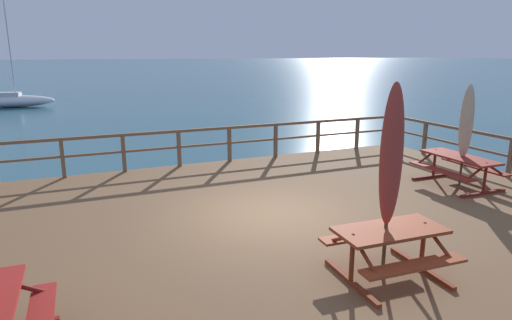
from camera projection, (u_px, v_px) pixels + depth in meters
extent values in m
plane|color=#2D5B6B|center=(269.00, 247.00, 9.31)|extent=(600.00, 600.00, 0.00)
cube|color=brown|center=(269.00, 231.00, 9.22)|extent=(14.48, 9.65, 0.75)
cube|color=brown|center=(204.00, 129.00, 13.06)|extent=(14.18, 0.09, 0.08)
cube|color=brown|center=(205.00, 145.00, 13.18)|extent=(14.18, 0.07, 0.06)
cube|color=brown|center=(63.00, 159.00, 11.69)|extent=(0.10, 0.10, 1.05)
cube|color=brown|center=(124.00, 153.00, 12.29)|extent=(0.10, 0.10, 1.05)
cube|color=brown|center=(179.00, 149.00, 12.89)|extent=(0.10, 0.10, 1.05)
cube|color=brown|center=(229.00, 145.00, 13.49)|extent=(0.10, 0.10, 1.05)
cube|color=brown|center=(276.00, 141.00, 14.08)|extent=(0.10, 0.10, 1.05)
cube|color=brown|center=(318.00, 137.00, 14.68)|extent=(0.10, 0.10, 1.05)
cube|color=brown|center=(357.00, 134.00, 15.28)|extent=(0.10, 0.10, 1.05)
cube|color=brown|center=(393.00, 131.00, 15.88)|extent=(0.10, 0.10, 1.05)
cube|color=brown|center=(511.00, 157.00, 11.69)|extent=(0.07, 9.35, 0.06)
cube|color=brown|center=(510.00, 159.00, 11.70)|extent=(0.10, 0.10, 1.05)
cube|color=brown|center=(463.00, 147.00, 13.09)|extent=(0.10, 0.10, 1.05)
cube|color=brown|center=(425.00, 138.00, 14.49)|extent=(0.10, 0.10, 1.05)
cube|color=brown|center=(393.00, 131.00, 15.88)|extent=(0.10, 0.10, 1.05)
cube|color=maroon|center=(459.00, 157.00, 10.95)|extent=(0.78, 1.96, 0.05)
cube|color=maroon|center=(475.00, 166.00, 11.22)|extent=(0.30, 1.96, 0.04)
cube|color=maroon|center=(441.00, 171.00, 10.81)|extent=(0.30, 1.96, 0.04)
cube|color=maroon|center=(483.00, 193.00, 10.40)|extent=(1.40, 0.10, 0.06)
cylinder|color=maroon|center=(485.00, 179.00, 10.32)|extent=(0.07, 0.07, 0.74)
cylinder|color=maroon|center=(495.00, 169.00, 10.37)|extent=(0.63, 0.06, 0.37)
cylinder|color=maroon|center=(477.00, 172.00, 10.16)|extent=(0.63, 0.06, 0.37)
cube|color=maroon|center=(433.00, 176.00, 11.83)|extent=(1.40, 0.10, 0.06)
cylinder|color=maroon|center=(434.00, 164.00, 11.75)|extent=(0.07, 0.07, 0.74)
cylinder|color=maroon|center=(443.00, 155.00, 11.80)|extent=(0.63, 0.06, 0.37)
cylinder|color=maroon|center=(427.00, 157.00, 11.59)|extent=(0.63, 0.06, 0.37)
cylinder|color=maroon|center=(16.00, 285.00, 5.19)|extent=(0.63, 0.07, 0.37)
cube|color=#993819|center=(390.00, 230.00, 6.43)|extent=(1.65, 0.84, 0.05)
cube|color=#993819|center=(414.00, 266.00, 5.99)|extent=(1.63, 0.36, 0.04)
cube|color=#993819|center=(367.00, 235.00, 7.01)|extent=(1.63, 0.36, 0.04)
cube|color=maroon|center=(351.00, 281.00, 6.39)|extent=(0.15, 1.40, 0.06)
cylinder|color=maroon|center=(352.00, 260.00, 6.31)|extent=(0.07, 0.07, 0.74)
cylinder|color=maroon|center=(364.00, 254.00, 6.00)|extent=(0.09, 0.63, 0.37)
cylinder|color=maroon|center=(342.00, 238.00, 6.51)|extent=(0.09, 0.63, 0.37)
cube|color=maroon|center=(421.00, 267.00, 6.81)|extent=(0.15, 1.40, 0.06)
cylinder|color=maroon|center=(423.00, 247.00, 6.73)|extent=(0.07, 0.07, 0.74)
cylinder|color=maroon|center=(437.00, 241.00, 6.42)|extent=(0.09, 0.63, 0.37)
cylinder|color=maroon|center=(412.00, 227.00, 6.93)|extent=(0.09, 0.63, 0.37)
cylinder|color=#4C3828|center=(465.00, 139.00, 10.84)|extent=(0.06, 0.06, 2.41)
ellipsoid|color=tan|center=(466.00, 122.00, 10.74)|extent=(0.32, 0.32, 1.83)
cylinder|color=#71614F|center=(466.00, 127.00, 10.78)|extent=(0.21, 0.21, 0.05)
cone|color=#4C3828|center=(471.00, 87.00, 10.54)|extent=(0.10, 0.10, 0.14)
cylinder|color=#4C3828|center=(389.00, 188.00, 6.33)|extent=(0.06, 0.06, 2.74)
ellipsoid|color=#A33328|center=(391.00, 156.00, 6.21)|extent=(0.32, 0.32, 2.08)
cylinder|color=maroon|center=(390.00, 166.00, 6.25)|extent=(0.21, 0.21, 0.05)
cone|color=#4C3828|center=(396.00, 88.00, 5.98)|extent=(0.10, 0.10, 0.14)
ellipsoid|color=silver|center=(12.00, 101.00, 33.26)|extent=(6.18, 2.53, 0.90)
cube|color=silver|center=(7.00, 95.00, 33.07)|extent=(1.94, 1.34, 0.36)
cylinder|color=silver|center=(10.00, 50.00, 32.44)|extent=(0.10, 0.10, 7.00)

